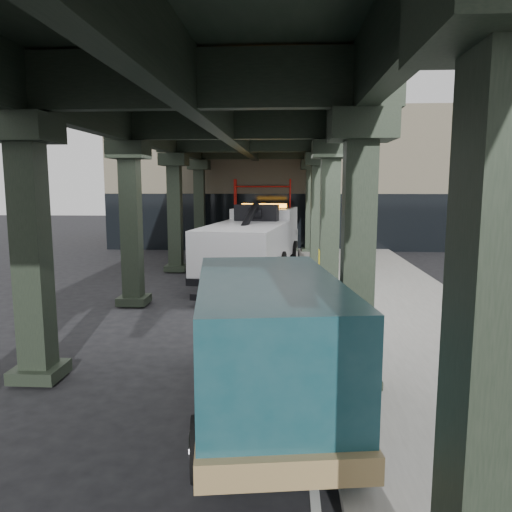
% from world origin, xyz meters
% --- Properties ---
extents(ground, '(90.00, 90.00, 0.00)m').
position_xyz_m(ground, '(0.00, 0.00, 0.00)').
color(ground, black).
rests_on(ground, ground).
extents(sidewalk, '(5.00, 40.00, 0.15)m').
position_xyz_m(sidewalk, '(4.50, 2.00, 0.07)').
color(sidewalk, gray).
rests_on(sidewalk, ground).
extents(lane_stripe, '(0.12, 38.00, 0.01)m').
position_xyz_m(lane_stripe, '(1.70, 2.00, 0.01)').
color(lane_stripe, silver).
rests_on(lane_stripe, ground).
extents(viaduct, '(7.40, 32.00, 6.40)m').
position_xyz_m(viaduct, '(-0.40, 2.00, 5.46)').
color(viaduct, black).
rests_on(viaduct, ground).
extents(building, '(22.00, 10.00, 8.00)m').
position_xyz_m(building, '(2.00, 20.00, 4.00)').
color(building, '#C6B793').
rests_on(building, ground).
extents(scaffolding, '(3.08, 0.88, 4.00)m').
position_xyz_m(scaffolding, '(0.00, 14.64, 2.11)').
color(scaffolding, red).
rests_on(scaffolding, ground).
extents(tow_truck, '(3.78, 9.52, 3.04)m').
position_xyz_m(tow_truck, '(0.04, 7.16, 1.48)').
color(tow_truck, black).
rests_on(tow_truck, ground).
extents(towed_van, '(2.98, 5.98, 2.33)m').
position_xyz_m(towed_van, '(1.01, -5.07, 1.25)').
color(towed_van, '#133C44').
rests_on(towed_van, ground).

